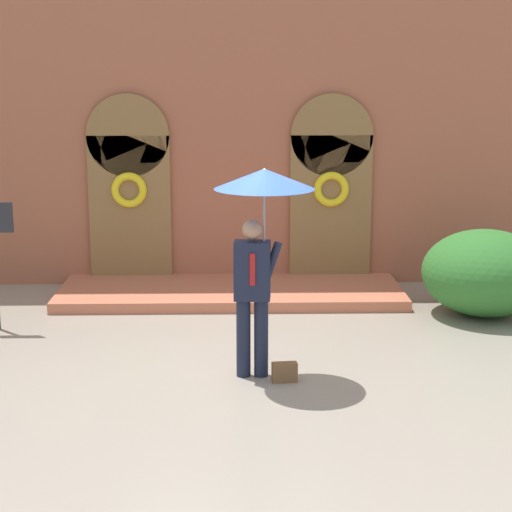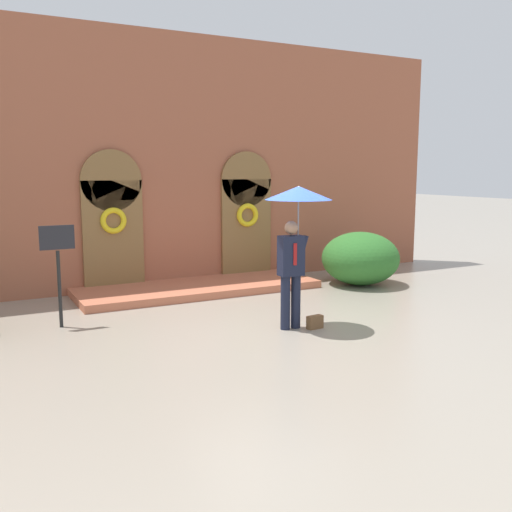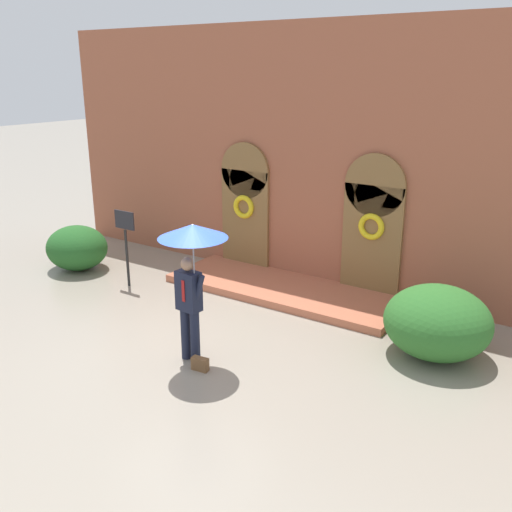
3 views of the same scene
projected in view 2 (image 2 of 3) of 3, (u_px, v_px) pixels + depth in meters
The scene contains 6 objects.
ground_plane at pixel (266, 325), 9.72m from camera, with size 80.00×80.00×0.00m, color gray.
building_facade at pixel (179, 167), 12.95m from camera, with size 14.00×2.30×5.60m.
person_with_umbrella at pixel (297, 214), 9.27m from camera, with size 1.10×1.10×2.36m.
handbag at pixel (315, 322), 9.49m from camera, with size 0.28×0.12×0.22m, color brown.
sign_post at pixel (58, 259), 9.42m from camera, with size 0.56×0.06×1.72m.
shrub_right at pixel (360, 258), 13.08m from camera, with size 1.78×1.76×1.22m, color #2D6B28.
Camera 2 is at (-4.53, -8.27, 2.63)m, focal length 40.00 mm.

